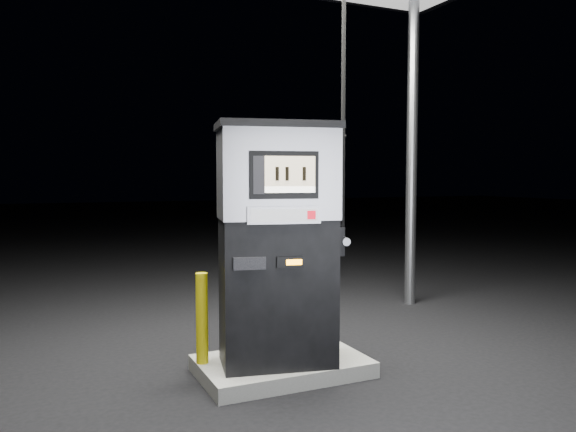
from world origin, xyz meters
name	(u,v)px	position (x,y,z in m)	size (l,w,h in m)	color
ground	(282,374)	(0.00, 0.00, 0.00)	(80.00, 80.00, 0.00)	black
pump_island	(282,366)	(0.00, 0.00, 0.07)	(1.60, 1.00, 0.15)	slate
fuel_dispenser	(278,241)	(-0.09, -0.10, 1.31)	(1.31, 0.89, 4.70)	black
bollard_left	(202,318)	(-0.74, 0.20, 0.58)	(0.12, 0.12, 0.86)	#D5C40B
bollard_right	(329,306)	(0.55, 0.06, 0.60)	(0.12, 0.12, 0.90)	#D5C40B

